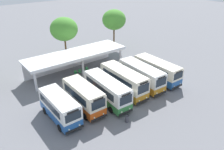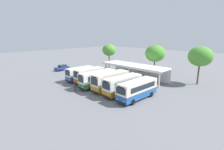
% 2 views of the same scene
% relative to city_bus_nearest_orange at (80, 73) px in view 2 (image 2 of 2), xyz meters
% --- Properties ---
extents(ground_plane, '(180.00, 180.00, 0.00)m').
position_rel_city_bus_nearest_orange_xyz_m(ground_plane, '(9.40, -2.59, -1.69)').
color(ground_plane, slate).
extents(city_bus_nearest_orange, '(2.40, 6.66, 3.04)m').
position_rel_city_bus_nearest_orange_xyz_m(city_bus_nearest_orange, '(0.00, 0.00, 0.00)').
color(city_bus_nearest_orange, black).
rests_on(city_bus_nearest_orange, ground).
extents(city_bus_second_in_row, '(2.44, 6.78, 3.25)m').
position_rel_city_bus_nearest_orange_xyz_m(city_bus_second_in_row, '(3.25, 0.11, 0.11)').
color(city_bus_second_in_row, black).
rests_on(city_bus_second_in_row, ground).
extents(city_bus_middle_cream, '(2.58, 8.17, 3.19)m').
position_rel_city_bus_nearest_orange_xyz_m(city_bus_middle_cream, '(6.49, -0.29, 0.08)').
color(city_bus_middle_cream, black).
rests_on(city_bus_middle_cream, ground).
extents(city_bus_fourth_amber, '(2.59, 8.10, 3.38)m').
position_rel_city_bus_nearest_orange_xyz_m(city_bus_fourth_amber, '(9.74, 0.20, 0.17)').
color(city_bus_fourth_amber, black).
rests_on(city_bus_fourth_amber, ground).
extents(city_bus_fifth_blue, '(2.73, 8.04, 3.23)m').
position_rel_city_bus_nearest_orange_xyz_m(city_bus_fifth_blue, '(12.98, 0.02, 0.10)').
color(city_bus_fifth_blue, black).
rests_on(city_bus_fifth_blue, ground).
extents(city_bus_far_end_green, '(2.57, 8.14, 3.11)m').
position_rel_city_bus_nearest_orange_xyz_m(city_bus_far_end_green, '(16.23, -0.08, 0.04)').
color(city_bus_far_end_green, black).
rests_on(city_bus_far_end_green, ground).
extents(parked_car_flank, '(2.18, 4.34, 1.62)m').
position_rel_city_bus_nearest_orange_xyz_m(parked_car_flank, '(-13.31, 2.82, -0.86)').
color(parked_car_flank, black).
rests_on(parked_car_flank, ground).
extents(terminal_canopy, '(16.74, 5.03, 3.40)m').
position_rel_city_bus_nearest_orange_xyz_m(terminal_canopy, '(7.90, 10.59, 0.92)').
color(terminal_canopy, silver).
rests_on(terminal_canopy, ground).
extents(waiting_chair_end_by_column, '(0.46, 0.46, 0.86)m').
position_rel_city_bus_nearest_orange_xyz_m(waiting_chair_end_by_column, '(7.04, 8.92, -1.17)').
color(waiting_chair_end_by_column, slate).
rests_on(waiting_chair_end_by_column, ground).
extents(waiting_chair_second_from_end, '(0.46, 0.46, 0.86)m').
position_rel_city_bus_nearest_orange_xyz_m(waiting_chair_second_from_end, '(7.77, 8.89, -1.17)').
color(waiting_chair_second_from_end, slate).
rests_on(waiting_chair_second_from_end, ground).
extents(waiting_chair_middle_seat, '(0.46, 0.46, 0.86)m').
position_rel_city_bus_nearest_orange_xyz_m(waiting_chair_middle_seat, '(8.50, 9.00, -1.17)').
color(waiting_chair_middle_seat, slate).
rests_on(waiting_chair_middle_seat, ground).
extents(waiting_chair_fourth_seat, '(0.46, 0.46, 0.86)m').
position_rel_city_bus_nearest_orange_xyz_m(waiting_chair_fourth_seat, '(9.22, 8.99, -1.17)').
color(waiting_chair_fourth_seat, slate).
rests_on(waiting_chair_fourth_seat, ground).
extents(roadside_tree_behind_canopy, '(5.00, 5.00, 7.81)m').
position_rel_city_bus_nearest_orange_xyz_m(roadside_tree_behind_canopy, '(9.35, 16.51, 3.98)').
color(roadside_tree_behind_canopy, brown).
rests_on(roadside_tree_behind_canopy, ground).
extents(roadside_tree_east_of_canopy, '(4.84, 4.84, 8.05)m').
position_rel_city_bus_nearest_orange_xyz_m(roadside_tree_east_of_canopy, '(20.32, 15.78, 4.29)').
color(roadside_tree_east_of_canopy, brown).
rests_on(roadside_tree_east_of_canopy, ground).
extents(roadside_tree_west_of_canopy, '(4.12, 4.12, 7.51)m').
position_rel_city_bus_nearest_orange_xyz_m(roadside_tree_west_of_canopy, '(-5.20, 14.37, 4.04)').
color(roadside_tree_west_of_canopy, brown).
rests_on(roadside_tree_west_of_canopy, ground).
extents(litter_bin_apron, '(0.49, 0.49, 0.90)m').
position_rel_city_bus_nearest_orange_xyz_m(litter_bin_apron, '(5.72, -5.17, -1.23)').
color(litter_bin_apron, '#3F3F47').
rests_on(litter_bin_apron, ground).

